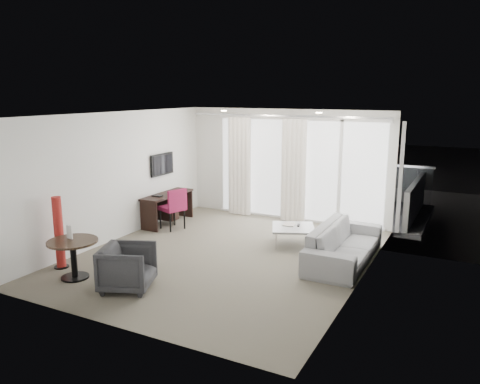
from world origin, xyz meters
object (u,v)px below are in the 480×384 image
at_px(desk, 168,209).
at_px(coffee_table, 293,236).
at_px(rattan_chair_a, 354,196).
at_px(round_table, 74,259).
at_px(sofa, 344,244).
at_px(rattan_chair_b, 363,193).
at_px(desk_chair, 172,208).
at_px(tub_armchair, 128,267).
at_px(red_lamp, 59,233).

xyz_separation_m(desk, coffee_table, (3.13, -0.13, -0.16)).
distance_m(coffee_table, rattan_chair_a, 3.07).
relative_size(round_table, sofa, 0.35).
distance_m(sofa, rattan_chair_b, 3.94).
height_order(desk, round_table, desk).
xyz_separation_m(desk_chair, round_table, (0.22, -3.06, -0.14)).
height_order(round_table, sofa, sofa).
relative_size(desk_chair, round_table, 1.15).
bearing_deg(desk, desk_chair, -41.77).
relative_size(sofa, rattan_chair_a, 2.68).
xyz_separation_m(coffee_table, rattan_chair_b, (0.60, 3.42, 0.27)).
bearing_deg(rattan_chair_b, sofa, -101.44).
distance_m(coffee_table, sofa, 1.26).
relative_size(tub_armchair, sofa, 0.34).
relative_size(red_lamp, tub_armchair, 1.64).
xyz_separation_m(desk_chair, rattan_chair_b, (3.38, 3.60, -0.01)).
bearing_deg(desk, rattan_chair_b, 41.44).
bearing_deg(desk, round_table, -80.46).
distance_m(desk, coffee_table, 3.14).
relative_size(tub_armchair, coffee_table, 0.94).
height_order(round_table, rattan_chair_b, rattan_chair_b).
xyz_separation_m(tub_armchair, coffee_table, (1.50, 3.17, -0.16)).
xyz_separation_m(red_lamp, tub_armchair, (1.64, -0.18, -0.28)).
relative_size(desk_chair, coffee_table, 1.13).
xyz_separation_m(desk, red_lamp, (-0.00, -3.13, 0.28)).
relative_size(coffee_table, sofa, 0.36).
distance_m(desk_chair, tub_armchair, 3.26).
distance_m(desk, round_table, 3.42).
distance_m(tub_armchair, sofa, 3.78).
bearing_deg(coffee_table, round_table, -128.35).
height_order(tub_armchair, rattan_chair_b, rattan_chair_b).
xyz_separation_m(desk_chair, tub_armchair, (1.28, -3.00, -0.11)).
height_order(coffee_table, sofa, sofa).
bearing_deg(desk, red_lamp, -90.08).
xyz_separation_m(round_table, coffee_table, (2.56, 3.24, -0.14)).
bearing_deg(desk_chair, rattan_chair_a, 64.22).
bearing_deg(round_table, rattan_chair_b, 64.61).
distance_m(round_table, coffee_table, 4.13).
distance_m(round_table, rattan_chair_b, 7.38).
bearing_deg(tub_armchair, red_lamp, 61.96).
bearing_deg(round_table, red_lamp, 157.17).
distance_m(rattan_chair_a, rattan_chair_b, 0.42).
height_order(desk, red_lamp, red_lamp).
relative_size(desk, rattan_chair_b, 1.63).
bearing_deg(red_lamp, sofa, 30.48).
relative_size(rattan_chair_a, rattan_chair_b, 0.94).
height_order(desk, desk_chair, desk_chair).
xyz_separation_m(round_table, red_lamp, (-0.57, 0.24, 0.31)).
bearing_deg(rattan_chair_a, rattan_chair_b, 78.84).
relative_size(round_table, rattan_chair_b, 0.88).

